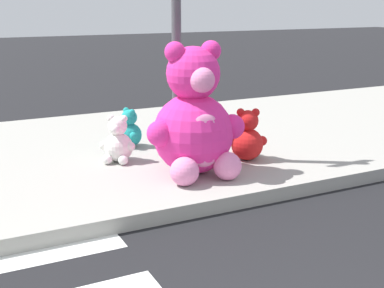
# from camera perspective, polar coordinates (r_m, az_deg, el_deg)

# --- Properties ---
(sidewalk) EXTENTS (28.00, 4.40, 0.15)m
(sidewalk) POSITION_cam_1_polar(r_m,az_deg,el_deg) (6.74, -12.24, -1.46)
(sidewalk) COLOR #9E9B93
(sidewalk) RESTS_ON ground_plane
(sign_pole) EXTENTS (0.56, 0.11, 3.20)m
(sign_pole) POSITION_cam_1_polar(r_m,az_deg,el_deg) (6.03, -1.72, 14.06)
(sign_pole) COLOR #4C4C51
(sign_pole) RESTS_ON sidewalk
(plush_pink_large) EXTENTS (1.11, 0.98, 1.43)m
(plush_pink_large) POSITION_cam_1_polar(r_m,az_deg,el_deg) (5.61, 0.29, 2.37)
(plush_pink_large) COLOR #F22D93
(plush_pink_large) RESTS_ON sidewalk
(plush_red) EXTENTS (0.44, 0.45, 0.62)m
(plush_red) POSITION_cam_1_polar(r_m,az_deg,el_deg) (6.24, 6.04, 0.55)
(plush_red) COLOR red
(plush_red) RESTS_ON sidewalk
(plush_white) EXTENTS (0.39, 0.40, 0.56)m
(plush_white) POSITION_cam_1_polar(r_m,az_deg,el_deg) (6.18, -8.09, 0.09)
(plush_white) COLOR white
(plush_white) RESTS_ON sidewalk
(plush_teal) EXTENTS (0.36, 0.39, 0.51)m
(plush_teal) POSITION_cam_1_polar(r_m,az_deg,el_deg) (6.79, -6.92, 1.36)
(plush_teal) COLOR teal
(plush_teal) RESTS_ON sidewalk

